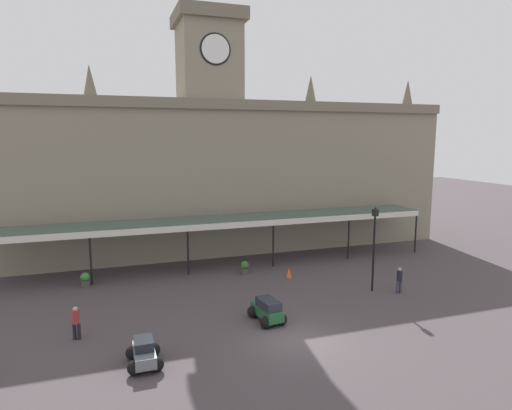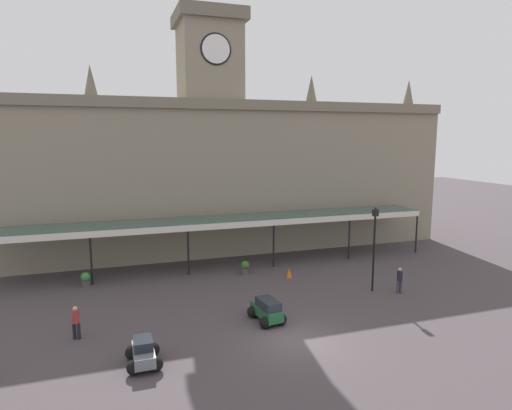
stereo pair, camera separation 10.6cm
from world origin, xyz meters
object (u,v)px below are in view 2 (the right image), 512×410
at_px(car_grey_sedan, 144,354).
at_px(pedestrian_crossing_forecourt, 76,321).
at_px(car_green_estate, 267,311).
at_px(victorian_lamppost, 374,240).
at_px(planter_near_kerb, 245,267).
at_px(planter_by_canopy, 86,279).
at_px(pedestrian_beside_cars, 400,279).
at_px(traffic_cone, 289,273).

xyz_separation_m(car_grey_sedan, pedestrian_crossing_forecourt, (-2.93, 3.60, 0.41)).
xyz_separation_m(car_green_estate, victorian_lamppost, (8.03, 2.30, 2.79)).
bearing_deg(pedestrian_crossing_forecourt, victorian_lamppost, 4.23).
bearing_deg(car_green_estate, planter_near_kerb, 81.05).
distance_m(car_grey_sedan, planter_near_kerb, 13.46).
bearing_deg(car_green_estate, planter_by_canopy, 136.39).
bearing_deg(car_grey_sedan, pedestrian_crossing_forecourt, 129.10).
relative_size(planter_by_canopy, planter_near_kerb, 1.00).
relative_size(pedestrian_beside_cars, victorian_lamppost, 0.31).
xyz_separation_m(car_green_estate, traffic_cone, (4.02, 6.55, -0.22)).
height_order(car_green_estate, car_grey_sedan, car_green_estate).
distance_m(car_green_estate, pedestrian_beside_cars, 9.53).
distance_m(planter_by_canopy, planter_near_kerb, 10.83).
height_order(planter_by_canopy, planter_near_kerb, same).
height_order(car_green_estate, traffic_cone, car_green_estate).
bearing_deg(victorian_lamppost, car_green_estate, -164.04).
relative_size(pedestrian_crossing_forecourt, planter_by_canopy, 1.74).
relative_size(car_green_estate, pedestrian_crossing_forecourt, 1.41).
xyz_separation_m(pedestrian_crossing_forecourt, pedestrian_beside_cars, (18.95, 0.42, 0.00)).
distance_m(pedestrian_beside_cars, traffic_cone, 7.46).
bearing_deg(planter_by_canopy, car_grey_sedan, -76.09).
relative_size(car_grey_sedan, pedestrian_crossing_forecourt, 1.23).
bearing_deg(car_green_estate, pedestrian_beside_cars, 8.55).
height_order(pedestrian_beside_cars, planter_near_kerb, pedestrian_beside_cars).
relative_size(car_grey_sedan, planter_near_kerb, 2.14).
bearing_deg(planter_by_canopy, pedestrian_beside_cars, -21.97).
relative_size(car_green_estate, car_grey_sedan, 1.14).
xyz_separation_m(pedestrian_crossing_forecourt, planter_by_canopy, (0.04, 8.05, -0.42)).
xyz_separation_m(pedestrian_crossing_forecourt, traffic_cone, (13.56, 5.55, -0.57)).
bearing_deg(planter_by_canopy, pedestrian_crossing_forecourt, -90.31).
xyz_separation_m(victorian_lamppost, traffic_cone, (-4.00, 4.25, -3.02)).
bearing_deg(victorian_lamppost, pedestrian_beside_cars, -32.40).
bearing_deg(traffic_cone, victorian_lamppost, -46.72).
bearing_deg(pedestrian_crossing_forecourt, pedestrian_beside_cars, 1.27).
distance_m(car_green_estate, car_grey_sedan, 7.11).
distance_m(victorian_lamppost, planter_by_canopy, 19.00).
relative_size(pedestrian_crossing_forecourt, pedestrian_beside_cars, 1.00).
bearing_deg(pedestrian_beside_cars, victorian_lamppost, 147.60).
bearing_deg(car_grey_sedan, victorian_lamppost, 18.52).
bearing_deg(planter_near_kerb, victorian_lamppost, -41.67).
relative_size(pedestrian_crossing_forecourt, victorian_lamppost, 0.31).
height_order(pedestrian_beside_cars, planter_by_canopy, pedestrian_beside_cars).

